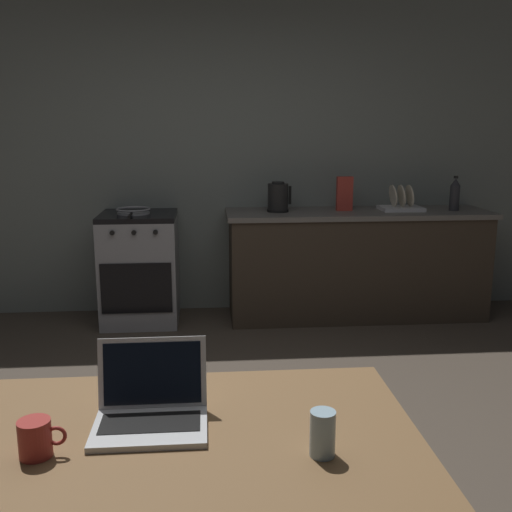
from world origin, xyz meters
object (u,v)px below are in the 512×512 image
(bottle, at_px, (455,194))
(laptop, at_px, (151,409))
(stove_oven, at_px, (140,268))
(coffee_mug, at_px, (36,438))
(electric_kettle, at_px, (278,197))
(dining_table, at_px, (186,457))
(dish_rack, at_px, (401,205))
(drinking_glass, at_px, (323,433))
(cereal_box, at_px, (345,194))
(frying_pan, at_px, (133,211))

(bottle, bearing_deg, laptop, -125.19)
(stove_oven, xyz_separation_m, coffee_mug, (0.09, -3.32, 0.33))
(laptop, xyz_separation_m, coffee_mug, (-0.28, -0.15, 0.00))
(laptop, distance_m, electric_kettle, 3.27)
(stove_oven, relative_size, dining_table, 0.68)
(dish_rack, bearing_deg, electric_kettle, -180.00)
(electric_kettle, height_order, dish_rack, electric_kettle)
(stove_oven, xyz_separation_m, bottle, (2.58, -0.05, 0.58))
(drinking_glass, relative_size, cereal_box, 0.44)
(cereal_box, bearing_deg, frying_pan, -178.40)
(frying_pan, height_order, dish_rack, dish_rack)
(laptop, bearing_deg, electric_kettle, 75.38)
(electric_kettle, relative_size, coffee_mug, 1.96)
(stove_oven, distance_m, dish_rack, 2.20)
(dish_rack, bearing_deg, frying_pan, -179.27)
(laptop, relative_size, frying_pan, 0.72)
(coffee_mug, relative_size, dish_rack, 0.37)
(stove_oven, bearing_deg, bottle, -1.06)
(bottle, xyz_separation_m, coffee_mug, (-2.48, -3.27, -0.25))
(laptop, relative_size, bottle, 1.13)
(coffee_mug, bearing_deg, dining_table, 11.09)
(dining_table, bearing_deg, bottle, 56.67)
(coffee_mug, xyz_separation_m, cereal_box, (1.58, 3.34, 0.25))
(dining_table, relative_size, dish_rack, 3.85)
(stove_oven, xyz_separation_m, dining_table, (0.47, -3.24, 0.22))
(coffee_mug, bearing_deg, drinking_glass, -4.44)
(bottle, xyz_separation_m, frying_pan, (-2.61, 0.02, -0.11))
(stove_oven, height_order, laptop, laptop)
(laptop, height_order, coffee_mug, laptop)
(stove_oven, height_order, bottle, bottle)
(coffee_mug, bearing_deg, cereal_box, 64.67)
(dining_table, xyz_separation_m, dish_rack, (1.67, 3.25, 0.28))
(coffee_mug, distance_m, drinking_glass, 0.74)
(laptop, relative_size, cereal_box, 1.15)
(coffee_mug, height_order, drinking_glass, drinking_glass)
(electric_kettle, xyz_separation_m, bottle, (1.45, -0.05, 0.02))
(laptop, height_order, bottle, bottle)
(frying_pan, relative_size, coffee_mug, 3.58)
(frying_pan, bearing_deg, stove_oven, 38.50)
(stove_oven, bearing_deg, electric_kettle, 0.13)
(bottle, height_order, frying_pan, bottle)
(stove_oven, distance_m, cereal_box, 1.77)
(coffee_mug, relative_size, cereal_box, 0.45)
(frying_pan, distance_m, cereal_box, 1.71)
(frying_pan, bearing_deg, cereal_box, 1.60)
(frying_pan, bearing_deg, drinking_glass, -75.52)
(dining_table, xyz_separation_m, coffee_mug, (-0.38, -0.07, 0.12))
(stove_oven, relative_size, bottle, 3.15)
(laptop, distance_m, drinking_glass, 0.50)
(electric_kettle, bearing_deg, bottle, -1.97)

